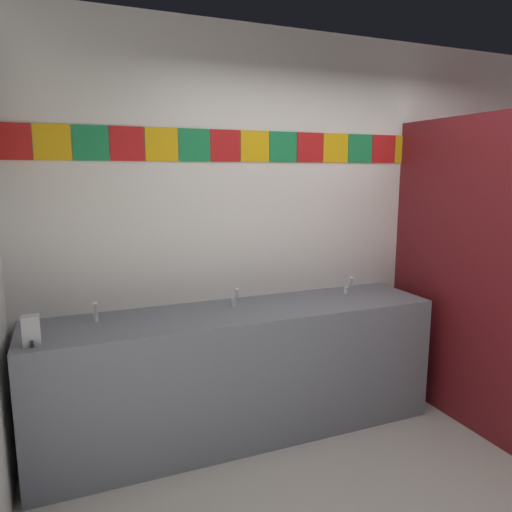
% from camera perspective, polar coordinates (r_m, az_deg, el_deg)
% --- Properties ---
extents(wall_back, '(4.34, 0.09, 2.75)m').
position_cam_1_polar(wall_back, '(3.69, 7.45, 3.89)').
color(wall_back, white).
rests_on(wall_back, ground_plane).
extents(vanity_counter, '(2.69, 0.60, 0.87)m').
position_cam_1_polar(vanity_counter, '(3.31, -1.96, -13.56)').
color(vanity_counter, slate).
rests_on(vanity_counter, ground_plane).
extents(faucet_left, '(0.04, 0.10, 0.14)m').
position_cam_1_polar(faucet_left, '(3.06, -18.67, -6.59)').
color(faucet_left, silver).
rests_on(faucet_left, vanity_counter).
extents(faucet_center, '(0.04, 0.10, 0.14)m').
position_cam_1_polar(faucet_center, '(3.23, -2.57, -5.17)').
color(faucet_center, silver).
rests_on(faucet_center, vanity_counter).
extents(faucet_right, '(0.04, 0.10, 0.14)m').
position_cam_1_polar(faucet_right, '(3.62, 10.92, -3.67)').
color(faucet_right, silver).
rests_on(faucet_right, vanity_counter).
extents(soap_dispenser, '(0.09, 0.09, 0.16)m').
position_cam_1_polar(soap_dispenser, '(2.79, -25.31, -8.06)').
color(soap_dispenser, '#B7BABF').
rests_on(soap_dispenser, vanity_counter).
extents(toilet, '(0.39, 0.49, 0.74)m').
position_cam_1_polar(toilet, '(4.40, 26.55, -10.53)').
color(toilet, white).
rests_on(toilet, ground_plane).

